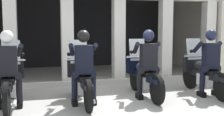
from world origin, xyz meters
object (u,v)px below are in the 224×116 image
at_px(police_officer_center_right, 148,58).
at_px(motorcycle_far_right, 203,73).
at_px(motorcycle_center_left, 82,79).
at_px(police_officer_far_right, 210,57).
at_px(motorcycle_center_right, 143,75).
at_px(police_officer_far_left, 8,62).
at_px(motorcycle_far_left, 10,81).
at_px(police_officer_center_left, 84,61).

height_order(police_officer_center_right, motorcycle_far_right, police_officer_center_right).
xyz_separation_m(motorcycle_center_left, police_officer_far_right, (3.01, -0.29, 0.44)).
bearing_deg(motorcycle_center_right, motorcycle_far_right, -19.18).
bearing_deg(police_officer_far_left, police_officer_far_right, -9.49).
xyz_separation_m(motorcycle_center_left, police_officer_center_right, (1.51, -0.13, 0.44)).
relative_size(motorcycle_center_right, police_officer_center_right, 1.29).
distance_m(motorcycle_far_left, police_officer_far_left, 0.52).
relative_size(motorcycle_far_left, police_officer_center_left, 1.29).
bearing_deg(motorcycle_far_left, motorcycle_far_right, -9.49).
bearing_deg(police_officer_center_left, motorcycle_far_left, 152.10).
xyz_separation_m(motorcycle_far_right, police_officer_far_right, (-0.00, -0.28, 0.44)).
bearing_deg(motorcycle_center_right, police_officer_center_right, -103.49).
distance_m(motorcycle_center_left, motorcycle_center_right, 1.51).
relative_size(police_officer_center_right, police_officer_far_right, 1.00).
distance_m(motorcycle_center_left, police_officer_center_right, 1.57).
bearing_deg(motorcycle_far_right, motorcycle_center_left, 173.37).
bearing_deg(motorcycle_far_left, police_officer_far_left, -97.87).
bearing_deg(motorcycle_far_left, motorcycle_center_left, -13.15).
distance_m(motorcycle_center_right, police_officer_center_right, 0.52).
distance_m(police_officer_far_left, police_officer_far_right, 4.52).
distance_m(motorcycle_center_right, police_officer_far_right, 1.63).
xyz_separation_m(motorcycle_far_left, motorcycle_far_right, (4.52, -0.15, 0.00)).
xyz_separation_m(motorcycle_far_left, motorcycle_center_left, (1.51, -0.15, 0.00)).
height_order(motorcycle_center_left, motorcycle_far_right, same).
bearing_deg(motorcycle_far_right, police_officer_center_right, 178.21).
relative_size(motorcycle_far_left, motorcycle_center_left, 1.00).
bearing_deg(motorcycle_far_right, motorcycle_center_right, 167.46).
distance_m(motorcycle_center_left, police_officer_center_left, 0.52).
bearing_deg(police_officer_center_right, police_officer_center_left, 172.64).
height_order(motorcycle_far_left, police_officer_far_right, police_officer_far_right).
bearing_deg(motorcycle_far_left, motorcycle_center_right, -7.45).
height_order(motorcycle_far_right, police_officer_far_right, police_officer_far_right).
xyz_separation_m(motorcycle_far_left, motorcycle_center_right, (3.01, 0.01, 0.00)).
height_order(police_officer_center_right, police_officer_far_right, same).
bearing_deg(motorcycle_center_right, motorcycle_far_left, 166.94).
height_order(motorcycle_far_left, motorcycle_center_right, same).
distance_m(police_officer_center_left, motorcycle_center_right, 1.63).
relative_size(police_officer_far_left, police_officer_far_right, 1.00).
bearing_deg(police_officer_center_left, police_officer_center_right, -6.11).
bearing_deg(police_officer_far_left, police_officer_center_left, -13.15).
xyz_separation_m(motorcycle_center_left, police_officer_center_left, (-0.00, -0.28, 0.44)).
relative_size(motorcycle_far_left, motorcycle_center_right, 1.00).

